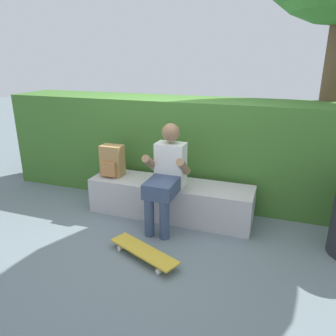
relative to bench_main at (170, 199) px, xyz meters
name	(u,v)px	position (x,y,z in m)	size (l,w,h in m)	color
ground_plane	(161,227)	(0.00, -0.32, -0.22)	(24.00, 24.00, 0.00)	slate
bench_main	(170,199)	(0.00, 0.00, 0.00)	(2.02, 0.52, 0.44)	#AFABAC
person_skater	(167,173)	(0.03, -0.22, 0.42)	(0.49, 0.62, 1.19)	white
skateboard_near_person	(144,251)	(0.06, -0.96, -0.15)	(0.81, 0.50, 0.09)	gold
backpack_on_bench	(112,161)	(-0.79, -0.01, 0.41)	(0.28, 0.23, 0.40)	#A37A47
hedge_row	(215,151)	(0.39, 0.74, 0.46)	(6.05, 0.80, 1.37)	#3C6B29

